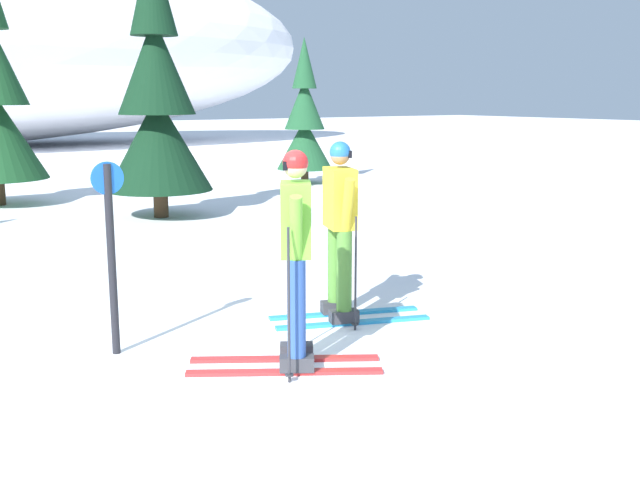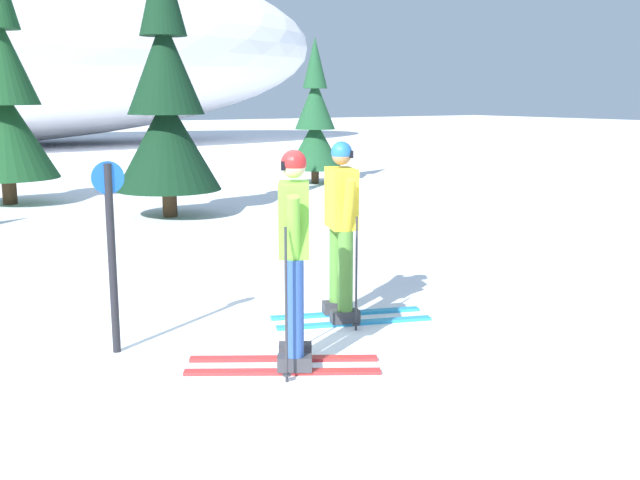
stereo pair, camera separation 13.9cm
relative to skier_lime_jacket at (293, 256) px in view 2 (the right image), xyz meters
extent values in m
plane|color=white|center=(-0.40, 0.40, -0.95)|extent=(120.00, 120.00, 0.00)
cube|color=red|center=(-0.16, -0.09, -0.93)|extent=(1.42, 0.91, 0.03)
cube|color=red|center=(0.00, 0.18, -0.93)|extent=(1.42, 0.91, 0.03)
cube|color=#38383D|center=(-0.07, -0.14, -0.86)|extent=(0.31, 0.26, 0.12)
cube|color=#38383D|center=(0.09, 0.13, -0.86)|extent=(0.31, 0.26, 0.12)
cylinder|color=#2D519E|center=(-0.07, -0.14, -0.39)|extent=(0.15, 0.15, 0.80)
cylinder|color=#2D519E|center=(0.09, 0.13, -0.39)|extent=(0.15, 0.15, 0.80)
cube|color=#75C638|center=(0.01, 0.00, 0.30)|extent=(0.41, 0.46, 0.59)
cylinder|color=#75C638|center=(-0.12, -0.22, 0.25)|extent=(0.23, 0.29, 0.58)
cylinder|color=#75C638|center=(0.13, 0.21, 0.25)|extent=(0.23, 0.29, 0.58)
sphere|color=beige|center=(0.01, 0.00, 0.73)|extent=(0.19, 0.19, 0.19)
sphere|color=red|center=(0.01, 0.00, 0.76)|extent=(0.21, 0.21, 0.21)
cube|color=black|center=(-0.06, 0.04, 0.74)|extent=(0.11, 0.15, 0.07)
cylinder|color=#2D2D33|center=(-0.22, -0.26, -0.32)|extent=(0.02, 0.02, 1.24)
cylinder|color=#2D2D33|center=(-0.22, -0.26, -0.89)|extent=(0.07, 0.07, 0.01)
cylinder|color=#2D2D33|center=(0.13, 0.32, -0.32)|extent=(0.02, 0.02, 1.24)
cylinder|color=#2D2D33|center=(0.13, 0.32, -0.89)|extent=(0.07, 0.07, 0.01)
cube|color=#2893CC|center=(1.21, 1.02, -0.93)|extent=(1.52, 0.61, 0.03)
cube|color=#2893CC|center=(1.10, 0.70, -0.93)|extent=(1.52, 0.61, 0.03)
cube|color=#38383D|center=(1.12, 1.05, -0.86)|extent=(0.31, 0.22, 0.12)
cube|color=#38383D|center=(1.01, 0.73, -0.86)|extent=(0.31, 0.22, 0.12)
cylinder|color=#4C8433|center=(1.12, 1.05, -0.40)|extent=(0.15, 0.15, 0.80)
cylinder|color=#4C8433|center=(1.01, 0.73, -0.40)|extent=(0.15, 0.15, 0.80)
cube|color=yellow|center=(1.06, 0.89, 0.29)|extent=(0.37, 0.48, 0.59)
cylinder|color=yellow|center=(1.15, 1.14, 0.24)|extent=(0.18, 0.29, 0.58)
cylinder|color=yellow|center=(0.97, 0.64, 0.24)|extent=(0.18, 0.29, 0.58)
sphere|color=#A37556|center=(1.06, 0.89, 0.71)|extent=(0.19, 0.19, 0.19)
sphere|color=#2366B2|center=(1.06, 0.89, 0.74)|extent=(0.21, 0.21, 0.21)
cube|color=black|center=(1.14, 0.87, 0.72)|extent=(0.08, 0.15, 0.07)
cylinder|color=#2D2D33|center=(1.23, 1.21, -0.39)|extent=(0.02, 0.02, 1.11)
cylinder|color=#2D2D33|center=(1.23, 1.21, -0.89)|extent=(0.07, 0.07, 0.01)
cylinder|color=#2D2D33|center=(1.00, 0.54, -0.39)|extent=(0.02, 0.02, 1.11)
cylinder|color=#2D2D33|center=(1.00, 0.54, -0.89)|extent=(0.07, 0.07, 0.01)
cylinder|color=#47301E|center=(-0.22, 11.40, -0.58)|extent=(0.29, 0.29, 0.73)
cone|color=#194723|center=(-0.22, 11.40, 0.53)|extent=(2.09, 2.09, 1.87)
cylinder|color=#47301E|center=(2.01, 8.08, -0.61)|extent=(0.27, 0.27, 0.68)
cone|color=black|center=(2.01, 8.08, 0.42)|extent=(1.93, 1.93, 1.73)
cone|color=black|center=(2.01, 8.08, 1.81)|extent=(1.39, 1.39, 1.73)
cylinder|color=#47301E|center=(7.17, 11.25, -0.70)|extent=(0.20, 0.20, 0.50)
cone|color=#1E512D|center=(7.17, 11.25, 0.06)|extent=(1.42, 1.42, 1.27)
cone|color=#1E512D|center=(7.17, 11.25, 1.08)|extent=(1.02, 1.02, 1.27)
cone|color=#1E512D|center=(7.17, 11.25, 2.09)|extent=(0.62, 0.62, 1.27)
cylinder|color=black|center=(-1.14, 1.16, -0.11)|extent=(0.07, 0.07, 1.66)
cylinder|color=blue|center=(-1.14, 1.16, 0.60)|extent=(0.28, 0.02, 0.28)
camera|label=1|loc=(-3.08, -5.06, 1.27)|focal=42.05mm
camera|label=2|loc=(-2.97, -5.13, 1.27)|focal=42.05mm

